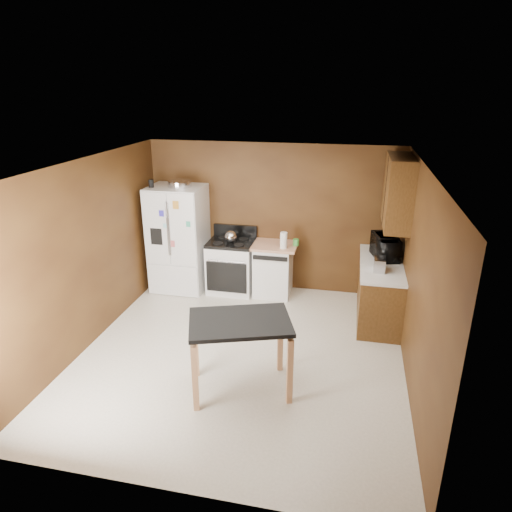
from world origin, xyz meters
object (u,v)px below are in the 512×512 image
(kettle, at_px, (231,237))
(paper_towel, at_px, (284,240))
(green_canister, at_px, (296,242))
(toaster, at_px, (379,264))
(roasting_pan, at_px, (180,184))
(gas_range, at_px, (232,265))
(island, at_px, (240,332))
(pen_cup, at_px, (151,184))
(refrigerator, at_px, (179,239))
(microwave, at_px, (385,248))
(dishwasher, at_px, (273,269))

(kettle, distance_m, paper_towel, 0.90)
(green_canister, relative_size, toaster, 0.42)
(roasting_pan, xyz_separation_m, green_canister, (1.92, 0.10, -0.91))
(gas_range, bearing_deg, roasting_pan, -176.91)
(roasting_pan, xyz_separation_m, paper_towel, (1.74, -0.07, -0.83))
(kettle, xyz_separation_m, island, (0.79, -2.55, -0.24))
(pen_cup, xyz_separation_m, gas_range, (1.27, 0.20, -1.40))
(pen_cup, bearing_deg, kettle, 5.87)
(kettle, height_order, island, kettle)
(island, bearing_deg, refrigerator, 123.85)
(roasting_pan, relative_size, paper_towel, 1.47)
(green_canister, xyz_separation_m, toaster, (1.29, -0.84, 0.05))
(paper_towel, relative_size, toaster, 1.03)
(microwave, height_order, island, microwave)
(pen_cup, bearing_deg, microwave, -0.77)
(island, bearing_deg, toaster, 49.28)
(green_canister, distance_m, toaster, 1.55)
(paper_towel, relative_size, green_canister, 2.48)
(green_canister, xyz_separation_m, gas_range, (-1.09, -0.05, -0.48))
(roasting_pan, xyz_separation_m, toaster, (3.22, -0.75, -0.86))
(paper_towel, xyz_separation_m, green_canister, (0.18, 0.17, -0.08))
(kettle, bearing_deg, toaster, -17.04)
(toaster, height_order, refrigerator, refrigerator)
(pen_cup, relative_size, dishwasher, 0.14)
(pen_cup, distance_m, toaster, 3.80)
(toaster, relative_size, dishwasher, 0.29)
(green_canister, bearing_deg, paper_towel, -136.17)
(kettle, height_order, gas_range, kettle)
(roasting_pan, relative_size, pen_cup, 3.13)
(roasting_pan, bearing_deg, green_canister, 2.92)
(gas_range, bearing_deg, microwave, -5.71)
(kettle, bearing_deg, roasting_pan, 178.60)
(pen_cup, distance_m, paper_towel, 2.33)
(green_canister, relative_size, gas_range, 0.10)
(kettle, bearing_deg, pen_cup, -174.13)
(paper_towel, bearing_deg, roasting_pan, 177.57)
(paper_towel, bearing_deg, green_canister, 43.83)
(toaster, distance_m, refrigerator, 3.37)
(gas_range, bearing_deg, refrigerator, -176.19)
(refrigerator, bearing_deg, kettle, -0.33)
(toaster, height_order, microwave, microwave)
(dishwasher, bearing_deg, island, -88.12)
(toaster, relative_size, island, 0.19)
(toaster, xyz_separation_m, microwave, (0.10, 0.54, 0.07))
(gas_range, bearing_deg, pen_cup, -171.13)
(gas_range, distance_m, dishwasher, 0.72)
(kettle, relative_size, refrigerator, 0.11)
(kettle, xyz_separation_m, green_canister, (1.07, 0.12, -0.06))
(kettle, bearing_deg, dishwasher, 7.29)
(kettle, distance_m, dishwasher, 0.90)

